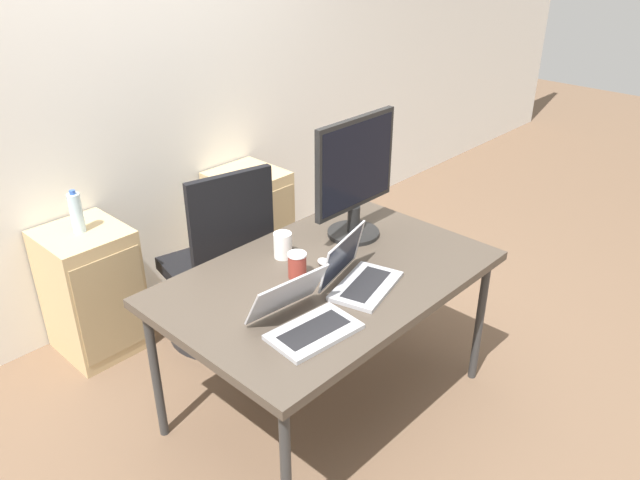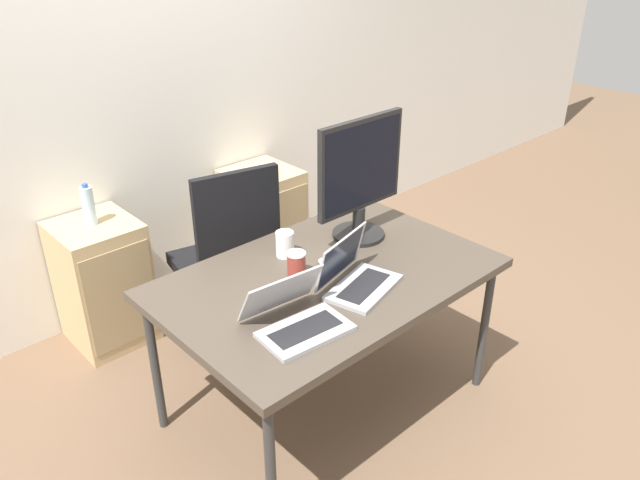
# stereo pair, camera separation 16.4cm
# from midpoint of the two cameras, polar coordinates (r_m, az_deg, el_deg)

# --- Properties ---
(ground_plane) EXTENTS (14.00, 14.00, 0.00)m
(ground_plane) POSITION_cam_midpoint_polar(r_m,az_deg,el_deg) (3.14, 2.15, -14.71)
(ground_plane) COLOR brown
(wall_back) EXTENTS (10.00, 0.05, 2.60)m
(wall_back) POSITION_cam_midpoint_polar(r_m,az_deg,el_deg) (3.60, -14.58, 13.75)
(wall_back) COLOR silver
(wall_back) RESTS_ON ground_plane
(desk) EXTENTS (1.44, 0.94, 0.73)m
(desk) POSITION_cam_midpoint_polar(r_m,az_deg,el_deg) (2.73, 2.40, -4.05)
(desk) COLOR #473D33
(desk) RESTS_ON ground_plane
(office_chair) EXTENTS (0.57, 0.60, 1.04)m
(office_chair) POSITION_cam_midpoint_polar(r_m,az_deg,el_deg) (3.40, -7.03, -3.24)
(office_chair) COLOR #232326
(office_chair) RESTS_ON ground_plane
(cabinet_left) EXTENTS (0.40, 0.43, 0.70)m
(cabinet_left) POSITION_cam_midpoint_polar(r_m,az_deg,el_deg) (3.54, -17.96, -3.74)
(cabinet_left) COLOR tan
(cabinet_left) RESTS_ON ground_plane
(cabinet_right) EXTENTS (0.40, 0.43, 0.70)m
(cabinet_right) POSITION_cam_midpoint_polar(r_m,az_deg,el_deg) (4.03, -4.02, 1.64)
(cabinet_right) COLOR tan
(cabinet_right) RESTS_ON ground_plane
(water_bottle) EXTENTS (0.06, 0.06, 0.22)m
(water_bottle) POSITION_cam_midpoint_polar(r_m,az_deg,el_deg) (3.34, -19.10, 2.97)
(water_bottle) COLOR silver
(water_bottle) RESTS_ON cabinet_left
(laptop_left) EXTENTS (0.38, 0.32, 0.22)m
(laptop_left) POSITION_cam_midpoint_polar(r_m,az_deg,el_deg) (2.60, 5.12, -3.41)
(laptop_left) COLOR #ADADB2
(laptop_left) RESTS_ON desk
(laptop_right) EXTENTS (0.35, 0.33, 0.20)m
(laptop_right) POSITION_cam_midpoint_polar(r_m,az_deg,el_deg) (2.35, -0.11, -7.17)
(laptop_right) COLOR #ADADB2
(laptop_right) RESTS_ON desk
(monitor) EXTENTS (0.51, 0.25, 0.58)m
(monitor) POSITION_cam_midpoint_polar(r_m,az_deg,el_deg) (2.90, 5.32, 5.63)
(monitor) COLOR black
(monitor) RESTS_ON desk
(mouse) EXTENTS (0.05, 0.07, 0.03)m
(mouse) POSITION_cam_midpoint_polar(r_m,az_deg,el_deg) (2.76, 2.16, -2.08)
(mouse) COLOR silver
(mouse) RESTS_ON desk
(coffee_cup_white) EXTENTS (0.08, 0.08, 0.12)m
(coffee_cup_white) POSITION_cam_midpoint_polar(r_m,az_deg,el_deg) (2.82, -1.57, -0.40)
(coffee_cup_white) COLOR white
(coffee_cup_white) RESTS_ON desk
(coffee_cup_brown) EXTENTS (0.08, 0.08, 0.11)m
(coffee_cup_brown) POSITION_cam_midpoint_polar(r_m,az_deg,el_deg) (2.66, -0.41, -2.27)
(coffee_cup_brown) COLOR maroon
(coffee_cup_brown) RESTS_ON desk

